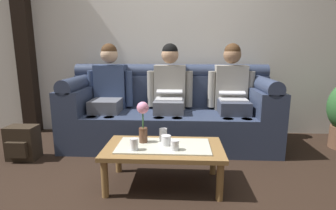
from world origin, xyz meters
The scene contains 14 objects.
ground_plane centered at (0.00, 0.00, 0.00)m, with size 14.00×14.00×0.00m, color black.
back_wall_patterned centered at (0.00, 1.70, 1.45)m, with size 6.00×0.12×2.90m, color silver.
timber_pillar centered at (-1.98, 1.58, 1.45)m, with size 0.20×0.20×2.90m, color black.
couch centered at (0.00, 1.17, 0.37)m, with size 2.47×0.88×0.96m.
person_left centered at (-0.75, 1.17, 0.66)m, with size 0.56×0.67×1.22m.
person_middle centered at (0.00, 1.17, 0.66)m, with size 0.56×0.67×1.22m.
person_right centered at (0.75, 1.17, 0.66)m, with size 0.56×0.67×1.22m.
coffee_table centered at (0.00, 0.11, 0.30)m, with size 0.99×0.55×0.36m.
flower_vase centered at (-0.18, 0.18, 0.57)m, with size 0.10×0.10×0.36m.
cup_near_left centered at (0.10, 0.01, 0.40)m, with size 0.07×0.07×0.08m, color silver.
cup_near_right centered at (-0.23, -0.01, 0.40)m, with size 0.06×0.06×0.10m, color silver.
cup_far_center centered at (0.02, 0.12, 0.40)m, with size 0.08×0.08×0.08m, color silver.
cup_far_left centered at (-0.01, 0.22, 0.41)m, with size 0.07×0.07×0.11m, color silver.
backpack_left centered at (-1.53, 0.58, 0.18)m, with size 0.30×0.25×0.36m.
Camera 1 is at (0.15, -1.96, 1.13)m, focal length 28.01 mm.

